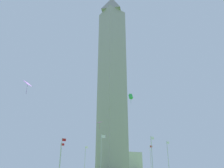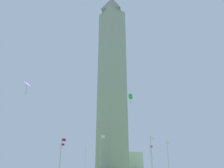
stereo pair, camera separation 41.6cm
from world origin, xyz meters
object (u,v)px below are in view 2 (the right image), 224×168
Objects in this scene: flagpole_n at (151,158)px; flagpole_s at (61,154)px; flagpole_sw at (101,153)px; flagpole_w at (152,154)px; kite_green_box at (131,96)px; flagpole_nw at (168,156)px; distant_building at (121,161)px; flagpole_se at (60,157)px; obelisk_monument at (112,72)px; flagpole_e at (85,158)px; flagpole_ne at (119,158)px; kite_purple_diamond at (27,84)px; kite_pink_diamond at (99,122)px.

flagpole_n is 30.66m from flagpole_s.
flagpole_sw is (4.49, -10.84, 0.00)m from flagpole_s.
kite_green_box is at bearing 96.56° from flagpole_w.
flagpole_nw is at bearing -0.00° from flagpole_sw.
distant_building reaches higher than flagpole_n.
flagpole_n is at bearing -22.50° from flagpole_se.
distant_building is (46.18, 63.91, -14.55)m from kite_green_box.
flagpole_nw is (21.68, -0.00, 0.00)m from flagpole_sw.
flagpole_e is (0.06, 15.33, -25.97)m from obelisk_monument.
obelisk_monument reaches higher than flagpole_s.
distant_building reaches higher than flagpole_nw.
flagpole_ne is 45.02m from kite_purple_diamond.
obelisk_monument is 30.13m from flagpole_sw.
flagpole_e is at bearing 65.84° from kite_pink_diamond.
flagpole_e is at bearing -139.31° from distant_building.
distant_building reaches higher than flagpole_w.
distant_building is (73.06, 63.42, -12.18)m from kite_purple_diamond.
flagpole_w is 5.24× the size of kite_pink_diamond.
flagpole_ne and flagpole_w have the same top height.
flagpole_se is (-10.84, -4.49, 0.00)m from flagpole_e.
flagpole_n is at bearing 67.50° from flagpole_nw.
flagpole_w is at bearing -135.00° from flagpole_n.
kite_pink_diamond is at bearing -176.13° from flagpole_nw.
flagpole_se is 27.23m from kite_green_box.
obelisk_monument is at bearing -135.15° from flagpole_ne.
flagpole_w is at bearing -13.18° from kite_pink_diamond.
kite_pink_diamond is (-27.77, -12.41, 6.11)m from flagpole_n.
flagpole_e is 5.24× the size of kite_pink_diamond.
flagpole_ne is at bearing 112.50° from flagpole_n.
flagpole_s is at bearing 112.50° from flagpole_sw.
obelisk_monument is 30.17m from flagpole_ne.
flagpole_s is at bearing 36.24° from kite_purple_diamond.
flagpole_n and flagpole_ne have the same top height.
flagpole_n is 28.32m from flagpole_se.
kite_pink_diamond reaches higher than flagpole_nw.
flagpole_s is 1.00× the size of flagpole_w.
kite_purple_diamond is at bearing -168.20° from flagpole_n.
kite_pink_diamond is at bearing -134.94° from obelisk_monument.
flagpole_sw is at bearing -157.50° from flagpole_n.
kite_pink_diamond is at bearing -135.04° from flagpole_ne.
flagpole_s is (-30.66, 0.00, 0.00)m from flagpole_n.
kite_pink_diamond is at bearing -165.90° from kite_green_box.
kite_purple_diamond is (-38.39, 1.88, 12.67)m from flagpole_nw.
flagpole_e is at bearing 89.79° from obelisk_monument.
flagpole_se is at bearing -142.26° from distant_building.
flagpole_se is at bearing 135.00° from flagpole_nw.
flagpole_se is at bearing 86.05° from kite_pink_diamond.
flagpole_n and flagpole_sw have the same top height.
flagpole_w is (10.84, -4.49, 0.00)m from flagpole_sw.
flagpole_se is (-10.78, 10.84, -25.97)m from obelisk_monument.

